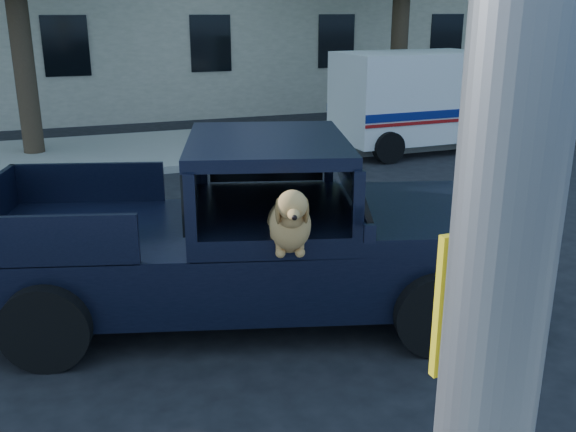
# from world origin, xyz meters

# --- Properties ---
(ground) EXTENTS (120.00, 120.00, 0.00)m
(ground) POSITION_xyz_m (0.00, 0.00, 0.00)
(ground) COLOR black
(ground) RESTS_ON ground
(far_sidewalk) EXTENTS (60.00, 4.00, 0.15)m
(far_sidewalk) POSITION_xyz_m (0.00, 9.20, 0.07)
(far_sidewalk) COLOR gray
(far_sidewalk) RESTS_ON ground
(lane_stripes) EXTENTS (21.60, 0.14, 0.01)m
(lane_stripes) POSITION_xyz_m (2.00, 3.40, 0.01)
(lane_stripes) COLOR silver
(lane_stripes) RESTS_ON ground
(pickup_truck) EXTENTS (5.69, 3.49, 1.90)m
(pickup_truck) POSITION_xyz_m (-1.90, 0.79, 0.64)
(pickup_truck) COLOR black
(pickup_truck) RESTS_ON ground
(mail_truck) EXTENTS (4.14, 2.19, 2.24)m
(mail_truck) POSITION_xyz_m (4.42, 7.46, 0.98)
(mail_truck) COLOR silver
(mail_truck) RESTS_ON ground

